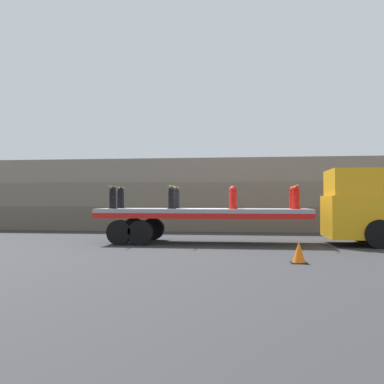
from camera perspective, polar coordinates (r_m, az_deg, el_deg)
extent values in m
plane|color=#2D2D30|center=(17.17, 1.53, -6.82)|extent=(120.00, 120.00, 0.00)
cube|color=#665B4C|center=(24.52, 3.19, -3.51)|extent=(60.00, 3.00, 1.35)
cube|color=#756B5B|center=(24.65, 3.21, -0.37)|extent=(60.00, 3.00, 1.35)
cube|color=gray|center=(24.86, 3.22, 2.73)|extent=(60.00, 3.00, 1.35)
cube|color=orange|center=(17.55, 21.25, -3.08)|extent=(2.39, 2.46, 1.60)
cube|color=orange|center=(17.50, 20.47, 1.18)|extent=(1.67, 2.26, 1.00)
cube|color=black|center=(17.72, 23.30, -2.00)|extent=(0.96, 2.16, 0.90)
cylinder|color=black|center=(16.57, 23.67, -5.16)|extent=(1.03, 0.28, 1.03)
cylinder|color=black|center=(18.82, 21.62, -4.67)|extent=(1.03, 0.28, 1.03)
cube|color=gray|center=(17.09, 1.53, -2.48)|extent=(8.33, 2.42, 0.15)
cube|color=red|center=(15.93, 1.13, -3.22)|extent=(8.33, 0.08, 0.20)
cube|color=red|center=(18.26, 1.88, -2.95)|extent=(8.33, 0.08, 0.20)
cylinder|color=black|center=(16.41, -6.87, -5.41)|extent=(0.95, 0.30, 0.95)
cylinder|color=black|center=(18.58, -5.22, -4.90)|extent=(0.95, 0.30, 0.95)
cylinder|color=black|center=(16.63, -9.67, -5.34)|extent=(0.95, 0.30, 0.95)
cylinder|color=black|center=(18.77, -7.71, -4.86)|extent=(0.95, 0.30, 0.95)
cylinder|color=black|center=(17.27, -10.51, -2.14)|extent=(0.35, 0.35, 0.03)
cylinder|color=black|center=(17.27, -10.51, -1.05)|extent=(0.28, 0.28, 0.69)
sphere|color=black|center=(17.27, -10.50, 0.30)|extent=(0.26, 0.26, 0.26)
cylinder|color=black|center=(17.07, -10.71, -0.77)|extent=(0.12, 0.13, 0.12)
cylinder|color=black|center=(17.46, -10.30, -0.78)|extent=(0.12, 0.13, 0.12)
cylinder|color=black|center=(18.29, -9.50, -2.09)|extent=(0.35, 0.35, 0.03)
cylinder|color=black|center=(18.29, -9.50, -1.05)|extent=(0.28, 0.28, 0.69)
sphere|color=black|center=(18.29, -9.50, 0.22)|extent=(0.26, 0.26, 0.26)
cylinder|color=black|center=(18.09, -9.68, -0.79)|extent=(0.12, 0.13, 0.12)
cylinder|color=black|center=(18.48, -9.32, -0.79)|extent=(0.12, 0.13, 0.12)
cylinder|color=black|center=(16.71, -2.71, -2.20)|extent=(0.35, 0.35, 0.03)
cylinder|color=black|center=(16.71, -2.71, -1.06)|extent=(0.28, 0.28, 0.69)
sphere|color=black|center=(16.71, -2.71, 0.32)|extent=(0.26, 0.26, 0.26)
cylinder|color=black|center=(16.51, -2.83, -0.78)|extent=(0.12, 0.13, 0.12)
cylinder|color=black|center=(16.91, -2.59, -0.78)|extent=(0.12, 0.13, 0.12)
cylinder|color=black|center=(17.76, -2.13, -2.13)|extent=(0.35, 0.35, 0.03)
cylinder|color=black|center=(17.76, -2.13, -1.06)|extent=(0.28, 0.28, 0.69)
sphere|color=black|center=(17.76, -2.13, 0.24)|extent=(0.26, 0.26, 0.26)
cylinder|color=black|center=(17.56, -2.23, -0.79)|extent=(0.12, 0.13, 0.12)
cylinder|color=black|center=(17.96, -2.03, -0.80)|extent=(0.12, 0.13, 0.12)
cylinder|color=red|center=(16.48, 5.47, -2.21)|extent=(0.35, 0.35, 0.03)
cylinder|color=red|center=(16.48, 5.47, -1.06)|extent=(0.28, 0.28, 0.69)
sphere|color=red|center=(16.48, 5.46, 0.35)|extent=(0.26, 0.26, 0.26)
cylinder|color=red|center=(16.27, 5.45, -0.77)|extent=(0.12, 0.13, 0.12)
cylinder|color=red|center=(16.68, 5.48, -0.78)|extent=(0.12, 0.13, 0.12)
cylinder|color=red|center=(17.54, 5.56, -2.14)|extent=(0.35, 0.35, 0.03)
cylinder|color=red|center=(17.54, 5.56, -1.06)|extent=(0.28, 0.28, 0.69)
sphere|color=red|center=(17.55, 5.56, 0.26)|extent=(0.26, 0.26, 0.26)
cylinder|color=red|center=(17.34, 5.54, -0.79)|extent=(0.12, 0.13, 0.12)
cylinder|color=red|center=(17.75, 5.57, -0.79)|extent=(0.12, 0.13, 0.12)
cylinder|color=red|center=(16.59, 13.71, -2.18)|extent=(0.35, 0.35, 0.03)
cylinder|color=red|center=(16.58, 13.70, -1.04)|extent=(0.28, 0.28, 0.69)
sphere|color=red|center=(16.59, 13.70, 0.36)|extent=(0.26, 0.26, 0.26)
cylinder|color=red|center=(16.38, 13.78, -0.75)|extent=(0.12, 0.13, 0.12)
cylinder|color=red|center=(16.79, 13.62, -0.75)|extent=(0.12, 0.13, 0.12)
cylinder|color=red|center=(17.65, 13.30, -2.11)|extent=(0.35, 0.35, 0.03)
cylinder|color=red|center=(17.64, 13.30, -1.04)|extent=(0.28, 0.28, 0.69)
sphere|color=red|center=(17.65, 13.29, 0.28)|extent=(0.26, 0.26, 0.26)
cylinder|color=red|center=(17.44, 13.37, -0.76)|extent=(0.12, 0.13, 0.12)
cylinder|color=red|center=(17.85, 13.22, -0.77)|extent=(0.12, 0.13, 0.12)
cube|color=yellow|center=(17.79, -9.98, 0.70)|extent=(0.05, 2.62, 0.01)
cube|color=yellow|center=(17.24, -2.41, 0.74)|extent=(0.05, 2.62, 0.01)
cube|color=yellow|center=(17.12, 13.49, 0.78)|extent=(0.05, 2.62, 0.01)
cube|color=black|center=(12.14, 14.07, -9.13)|extent=(0.45, 0.45, 0.03)
cone|color=orange|center=(12.10, 14.06, -7.71)|extent=(0.35, 0.35, 0.58)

